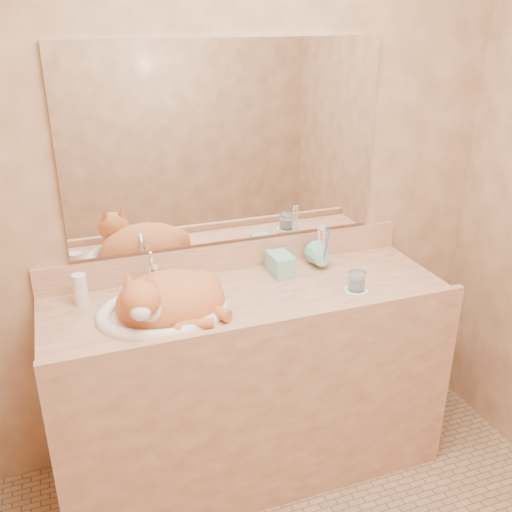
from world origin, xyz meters
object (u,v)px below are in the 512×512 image
object	(u,v)px
sink_basin	(162,295)
soap_dispenser	(287,258)
vanity_counter	(250,385)
toothbrush_cup	(323,261)
water_glass	(357,281)
cat	(168,298)

from	to	relation	value
sink_basin	soap_dispenser	xyz separation A→B (m)	(0.54, 0.10, 0.02)
vanity_counter	toothbrush_cup	xyz separation A→B (m)	(0.37, 0.10, 0.47)
soap_dispenser	water_glass	bearing A→B (deg)	-44.33
cat	water_glass	bearing A→B (deg)	-2.46
vanity_counter	sink_basin	size ratio (longest dim) A/B	3.34
cat	toothbrush_cup	size ratio (longest dim) A/B	3.83
water_glass	soap_dispenser	bearing A→B (deg)	138.21
cat	water_glass	world-z (taller)	cat
toothbrush_cup	cat	bearing A→B (deg)	-168.41
soap_dispenser	toothbrush_cup	distance (m)	0.18
sink_basin	toothbrush_cup	world-z (taller)	sink_basin
vanity_counter	toothbrush_cup	size ratio (longest dim) A/B	14.92
soap_dispenser	sink_basin	bearing A→B (deg)	-171.88
vanity_counter	toothbrush_cup	bearing A→B (deg)	15.86
sink_basin	toothbrush_cup	distance (m)	0.73
vanity_counter	sink_basin	xyz separation A→B (m)	(-0.35, -0.02, 0.50)
sink_basin	cat	world-z (taller)	cat
soap_dispenser	water_glass	world-z (taller)	soap_dispenser
soap_dispenser	cat	bearing A→B (deg)	-169.51
cat	vanity_counter	bearing A→B (deg)	9.92
sink_basin	soap_dispenser	bearing A→B (deg)	24.80
soap_dispenser	toothbrush_cup	world-z (taller)	soap_dispenser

